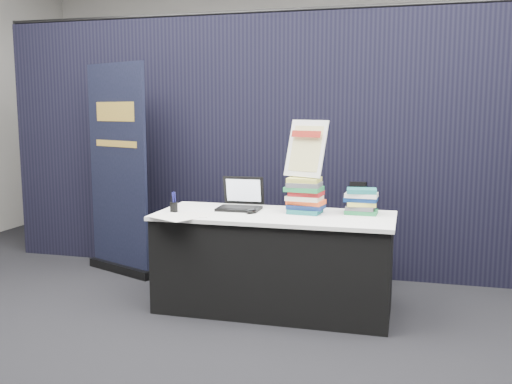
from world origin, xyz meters
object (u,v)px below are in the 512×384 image
object	(u,v)px
stacking_chair	(343,227)
laptop	(241,202)
book_stack_short	(361,201)
pullup_banner	(118,182)
info_sign	(306,149)
book_stack_tall	(305,195)
display_table	(274,262)

from	to	relation	value
stacking_chair	laptop	bearing A→B (deg)	-121.64
book_stack_short	pullup_banner	bearing A→B (deg)	168.75
book_stack_short	info_sign	distance (m)	0.57
laptop	info_sign	world-z (taller)	info_sign
book_stack_short	stacking_chair	size ratio (longest dim) A/B	0.27
pullup_banner	book_stack_tall	bearing A→B (deg)	7.85
laptop	pullup_banner	world-z (taller)	pullup_banner
laptop	pullup_banner	size ratio (longest dim) A/B	0.17
info_sign	book_stack_short	bearing A→B (deg)	30.52
book_stack_tall	pullup_banner	size ratio (longest dim) A/B	0.14
info_sign	display_table	bearing A→B (deg)	-127.05
display_table	laptop	size ratio (longest dim) A/B	5.36
book_stack_tall	info_sign	xyz separation A→B (m)	(0.00, 0.03, 0.35)
info_sign	pullup_banner	bearing A→B (deg)	-170.36
display_table	laptop	distance (m)	0.55
pullup_banner	stacking_chair	distance (m)	2.12
laptop	book_stack_short	bearing A→B (deg)	0.68
book_stack_tall	info_sign	size ratio (longest dim) A/B	0.61
display_table	book_stack_short	bearing A→B (deg)	14.23
display_table	book_stack_short	size ratio (longest dim) A/B	7.62
book_stack_short	laptop	bearing A→B (deg)	-178.35
laptop	info_sign	xyz separation A→B (m)	(0.52, -0.02, 0.43)
pullup_banner	stacking_chair	world-z (taller)	pullup_banner
display_table	book_stack_tall	size ratio (longest dim) A/B	6.58
display_table	info_sign	distance (m)	0.90
info_sign	stacking_chair	bearing A→B (deg)	99.19
book_stack_short	info_sign	world-z (taller)	info_sign
book_stack_short	stacking_chair	world-z (taller)	book_stack_short
stacking_chair	book_stack_short	bearing A→B (deg)	-61.07
laptop	pullup_banner	xyz separation A→B (m)	(-1.34, 0.48, 0.06)
laptop	info_sign	distance (m)	0.68
laptop	book_stack_short	world-z (taller)	laptop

